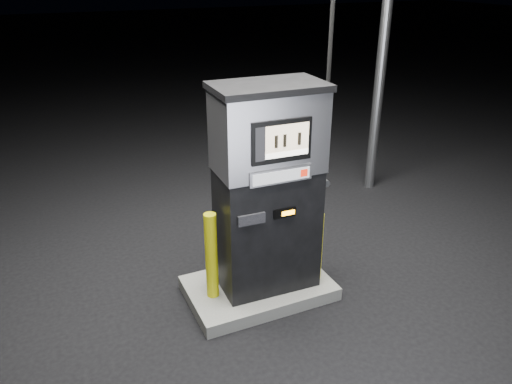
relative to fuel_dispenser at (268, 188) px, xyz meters
name	(u,v)px	position (x,y,z in m)	size (l,w,h in m)	color
ground	(258,293)	(-0.10, 0.02, -1.31)	(80.00, 80.00, 0.00)	black
pump_island	(258,288)	(-0.10, 0.02, -1.24)	(1.60, 1.00, 0.15)	#60605C
fuel_dispenser	(268,188)	(0.00, 0.00, 0.00)	(1.25, 0.71, 4.70)	black
bollard_left	(211,256)	(-0.65, 0.01, -0.67)	(0.13, 0.13, 0.99)	#C8C50B
bollard_right	(318,247)	(0.55, -0.16, -0.75)	(0.11, 0.11, 0.82)	#C8C50B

